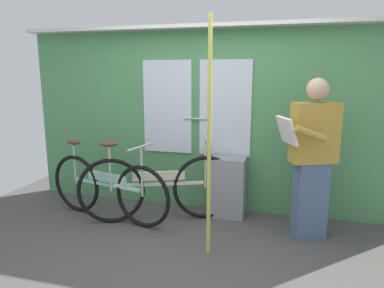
{
  "coord_description": "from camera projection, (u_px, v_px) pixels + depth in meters",
  "views": [
    {
      "loc": [
        0.86,
        -2.79,
        1.64
      ],
      "look_at": [
        -0.05,
        0.54,
        0.94
      ],
      "focal_mm": 33.35,
      "sensor_mm": 36.0,
      "label": 1
    }
  ],
  "objects": [
    {
      "name": "ground_plane",
      "position": [
        181.0,
        260.0,
        3.19
      ],
      "size": [
        5.62,
        4.2,
        0.04
      ],
      "primitive_type": "cube",
      "color": "#474442"
    },
    {
      "name": "train_door_wall",
      "position": [
        212.0,
        116.0,
        4.18
      ],
      "size": [
        4.62,
        0.28,
        2.14
      ],
      "color": "#4C8C56",
      "rests_on": "ground_plane"
    },
    {
      "name": "bicycle_near_door",
      "position": [
        107.0,
        188.0,
        3.98
      ],
      "size": [
        1.61,
        0.52,
        0.89
      ],
      "rotation": [
        0.0,
        0.0,
        -0.22
      ],
      "color": "black",
      "rests_on": "ground_plane"
    },
    {
      "name": "bicycle_leaning_behind",
      "position": [
        158.0,
        187.0,
        3.92
      ],
      "size": [
        1.66,
        0.76,
        0.94
      ],
      "rotation": [
        0.0,
        0.0,
        0.39
      ],
      "color": "black",
      "rests_on": "ground_plane"
    },
    {
      "name": "passenger_reading_newspaper",
      "position": [
        312.0,
        156.0,
        3.45
      ],
      "size": [
        0.61,
        0.54,
        1.58
      ],
      "rotation": [
        0.0,
        0.0,
        3.54
      ],
      "color": "slate",
      "rests_on": "ground_plane"
    },
    {
      "name": "trash_bin_by_wall",
      "position": [
        228.0,
        187.0,
        4.08
      ],
      "size": [
        0.39,
        0.28,
        0.69
      ],
      "primitive_type": "cube",
      "color": "gray",
      "rests_on": "ground_plane"
    },
    {
      "name": "handrail_pole",
      "position": [
        209.0,
        140.0,
        3.09
      ],
      "size": [
        0.04,
        0.04,
        2.1
      ],
      "primitive_type": "cylinder",
      "color": "#C6C14C",
      "rests_on": "ground_plane"
    }
  ]
}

